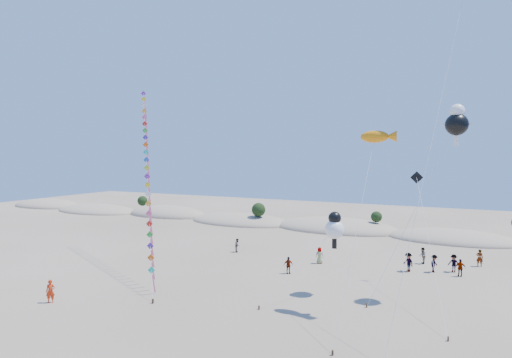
# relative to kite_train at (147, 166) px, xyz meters

# --- Properties ---
(ground) EXTENTS (160.00, 160.00, 0.00)m
(ground) POSITION_rel_kite_train_xyz_m (11.70, -16.53, -10.14)
(ground) COLOR #7A6754
(ground) RESTS_ON ground
(dune_ridge) EXTENTS (145.30, 11.49, 5.57)m
(dune_ridge) POSITION_rel_kite_train_xyz_m (12.75, 28.61, -10.03)
(dune_ridge) COLOR tan
(dune_ridge) RESTS_ON ground
(kite_train) EXTENTS (15.03, 16.42, 19.35)m
(kite_train) POSITION_rel_kite_train_xyz_m (0.00, 0.00, 0.00)
(kite_train) COLOR #3F2D1E
(kite_train) RESTS_ON ground
(fish_kite) EXTENTS (2.54, 8.94, 13.04)m
(fish_kite) POSITION_rel_kite_train_xyz_m (23.31, -2.65, 2.41)
(fish_kite) COLOR #3F2D1E
(fish_kite) RESTS_ON ground
(cartoon_kite_low) EXTENTS (4.76, 6.72, 6.72)m
(cartoon_kite_low) POSITION_rel_kite_train_xyz_m (19.61, -0.57, -4.67)
(cartoon_kite_low) COLOR #3F2D1E
(cartoon_kite_low) RESTS_ON ground
(cartoon_kite_high) EXTENTS (6.69, 5.76, 15.18)m
(cartoon_kite_high) POSITION_rel_kite_train_xyz_m (28.29, 2.29, 3.66)
(cartoon_kite_high) COLOR #3F2D1E
(cartoon_kite_high) RESTS_ON ground
(dark_kite) EXTENTS (3.75, 12.94, 9.81)m
(dark_kite) POSITION_rel_kite_train_xyz_m (25.90, 3.37, -3.18)
(dark_kite) COLOR #3F2D1E
(dark_kite) RESTS_ON ground
(flyer_foreground) EXTENTS (0.77, 0.73, 1.77)m
(flyer_foreground) POSITION_rel_kite_train_xyz_m (0.75, -12.12, -9.25)
(flyer_foreground) COLOR red
(flyer_foreground) RESTS_ON ground
(beachgoers) EXTENTS (25.78, 11.55, 1.83)m
(beachgoers) POSITION_rel_kite_train_xyz_m (22.79, 9.57, -9.29)
(beachgoers) COLOR slate
(beachgoers) RESTS_ON ground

